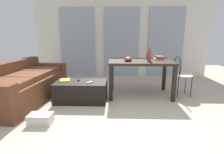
{
  "coord_description": "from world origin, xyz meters",
  "views": [
    {
      "loc": [
        -0.11,
        -2.01,
        1.26
      ],
      "look_at": [
        -0.23,
        1.55,
        0.41
      ],
      "focal_mm": 28.23,
      "sensor_mm": 36.0,
      "label": 1
    }
  ],
  "objects_px": {
    "tv_remote_secondary": "(79,80)",
    "bowl": "(128,59)",
    "bottle_near": "(149,55)",
    "coffee_table": "(81,91)",
    "shoebox": "(41,119)",
    "craft_table": "(140,65)",
    "couch": "(23,85)",
    "tv_remote_primary": "(90,82)",
    "scissors": "(132,59)",
    "bottle_far": "(148,56)",
    "book_stack": "(159,58)",
    "magazine": "(65,80)",
    "wire_chair": "(180,72)"
  },
  "relations": [
    {
      "from": "book_stack",
      "to": "magazine",
      "type": "relative_size",
      "value": 1.33
    },
    {
      "from": "scissors",
      "to": "shoebox",
      "type": "bearing_deg",
      "value": -132.16
    },
    {
      "from": "craft_table",
      "to": "bottle_near",
      "type": "height_order",
      "value": "bottle_near"
    },
    {
      "from": "coffee_table",
      "to": "shoebox",
      "type": "height_order",
      "value": "coffee_table"
    },
    {
      "from": "bowl",
      "to": "book_stack",
      "type": "relative_size",
      "value": 0.52
    },
    {
      "from": "book_stack",
      "to": "bottle_far",
      "type": "bearing_deg",
      "value": 177.57
    },
    {
      "from": "magazine",
      "to": "bowl",
      "type": "bearing_deg",
      "value": -5.55
    },
    {
      "from": "magazine",
      "to": "shoebox",
      "type": "xyz_separation_m",
      "value": [
        -0.09,
        -0.99,
        -0.33
      ]
    },
    {
      "from": "couch",
      "to": "craft_table",
      "type": "xyz_separation_m",
      "value": [
        2.33,
        0.37,
        0.35
      ]
    },
    {
      "from": "couch",
      "to": "wire_chair",
      "type": "xyz_separation_m",
      "value": [
        3.15,
        0.36,
        0.22
      ]
    },
    {
      "from": "wire_chair",
      "to": "book_stack",
      "type": "xyz_separation_m",
      "value": [
        -0.41,
        0.21,
        0.26
      ]
    },
    {
      "from": "wire_chair",
      "to": "bottle_far",
      "type": "relative_size",
      "value": 4.24
    },
    {
      "from": "wire_chair",
      "to": "tv_remote_primary",
      "type": "distance_m",
      "value": 1.88
    },
    {
      "from": "coffee_table",
      "to": "magazine",
      "type": "relative_size",
      "value": 4.0
    },
    {
      "from": "bottle_far",
      "to": "book_stack",
      "type": "height_order",
      "value": "bottle_far"
    },
    {
      "from": "craft_table",
      "to": "scissors",
      "type": "bearing_deg",
      "value": 119.83
    },
    {
      "from": "tv_remote_secondary",
      "to": "tv_remote_primary",
      "type": "bearing_deg",
      "value": -46.62
    },
    {
      "from": "couch",
      "to": "bowl",
      "type": "height_order",
      "value": "bowl"
    },
    {
      "from": "coffee_table",
      "to": "shoebox",
      "type": "distance_m",
      "value": 1.03
    },
    {
      "from": "bowl",
      "to": "couch",
      "type": "bearing_deg",
      "value": -173.34
    },
    {
      "from": "tv_remote_secondary",
      "to": "bowl",
      "type": "bearing_deg",
      "value": 1.4
    },
    {
      "from": "bottle_near",
      "to": "tv_remote_primary",
      "type": "xyz_separation_m",
      "value": [
        -1.15,
        -0.36,
        -0.47
      ]
    },
    {
      "from": "couch",
      "to": "shoebox",
      "type": "height_order",
      "value": "couch"
    },
    {
      "from": "craft_table",
      "to": "tv_remote_secondary",
      "type": "relative_size",
      "value": 9.32
    },
    {
      "from": "couch",
      "to": "wire_chair",
      "type": "height_order",
      "value": "wire_chair"
    },
    {
      "from": "couch",
      "to": "scissors",
      "type": "relative_size",
      "value": 18.39
    },
    {
      "from": "bottle_near",
      "to": "coffee_table",
      "type": "bearing_deg",
      "value": -169.09
    },
    {
      "from": "magazine",
      "to": "shoebox",
      "type": "bearing_deg",
      "value": -109.69
    },
    {
      "from": "bowl",
      "to": "tv_remote_secondary",
      "type": "distance_m",
      "value": 1.07
    },
    {
      "from": "book_stack",
      "to": "tv_remote_secondary",
      "type": "distance_m",
      "value": 1.78
    },
    {
      "from": "scissors",
      "to": "craft_table",
      "type": "bearing_deg",
      "value": -60.17
    },
    {
      "from": "tv_remote_primary",
      "to": "scissors",
      "type": "bearing_deg",
      "value": 76.52
    },
    {
      "from": "coffee_table",
      "to": "bowl",
      "type": "xyz_separation_m",
      "value": [
        0.92,
        0.25,
        0.6
      ]
    },
    {
      "from": "scissors",
      "to": "magazine",
      "type": "xyz_separation_m",
      "value": [
        -1.35,
        -0.6,
        -0.35
      ]
    },
    {
      "from": "bottle_far",
      "to": "tv_remote_secondary",
      "type": "distance_m",
      "value": 1.57
    },
    {
      "from": "tv_remote_secondary",
      "to": "bottle_near",
      "type": "bearing_deg",
      "value": -1.02
    },
    {
      "from": "bottle_far",
      "to": "bowl",
      "type": "distance_m",
      "value": 0.56
    },
    {
      "from": "coffee_table",
      "to": "magazine",
      "type": "distance_m",
      "value": 0.39
    },
    {
      "from": "bottle_far",
      "to": "scissors",
      "type": "xyz_separation_m",
      "value": [
        -0.34,
        0.07,
        -0.08
      ]
    },
    {
      "from": "craft_table",
      "to": "book_stack",
      "type": "distance_m",
      "value": 0.48
    },
    {
      "from": "craft_table",
      "to": "shoebox",
      "type": "relative_size",
      "value": 3.84
    },
    {
      "from": "bowl",
      "to": "shoebox",
      "type": "relative_size",
      "value": 0.5
    },
    {
      "from": "coffee_table",
      "to": "magazine",
      "type": "bearing_deg",
      "value": 169.61
    },
    {
      "from": "wire_chair",
      "to": "bottle_far",
      "type": "distance_m",
      "value": 0.75
    },
    {
      "from": "couch",
      "to": "magazine",
      "type": "xyz_separation_m",
      "value": [
        0.82,
        0.05,
        0.1
      ]
    },
    {
      "from": "bottle_far",
      "to": "tv_remote_secondary",
      "type": "height_order",
      "value": "bottle_far"
    },
    {
      "from": "bottle_far",
      "to": "bowl",
      "type": "height_order",
      "value": "bottle_far"
    },
    {
      "from": "coffee_table",
      "to": "craft_table",
      "type": "relative_size",
      "value": 0.75
    },
    {
      "from": "bowl",
      "to": "magazine",
      "type": "bearing_deg",
      "value": -171.07
    },
    {
      "from": "craft_table",
      "to": "bottle_near",
      "type": "relative_size",
      "value": 4.78
    }
  ]
}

